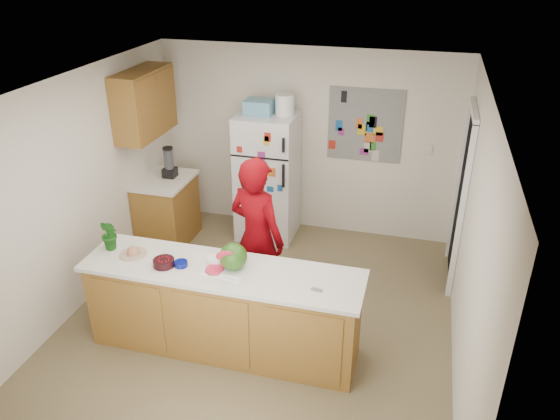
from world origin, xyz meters
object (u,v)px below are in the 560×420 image
(refrigerator, at_px, (268,177))
(cherry_bowl, at_px, (164,263))
(watermelon, at_px, (233,257))
(person, at_px, (257,238))

(refrigerator, xyz_separation_m, cherry_bowl, (-0.29, -2.47, 0.11))
(cherry_bowl, bearing_deg, watermelon, 8.98)
(watermelon, relative_size, cherry_bowl, 1.30)
(person, bearing_deg, cherry_bowl, 70.10)
(refrigerator, height_order, person, person)
(person, relative_size, cherry_bowl, 8.93)
(person, distance_m, watermelon, 0.70)
(watermelon, bearing_deg, refrigerator, 98.85)
(refrigerator, relative_size, watermelon, 6.52)
(refrigerator, height_order, watermelon, refrigerator)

